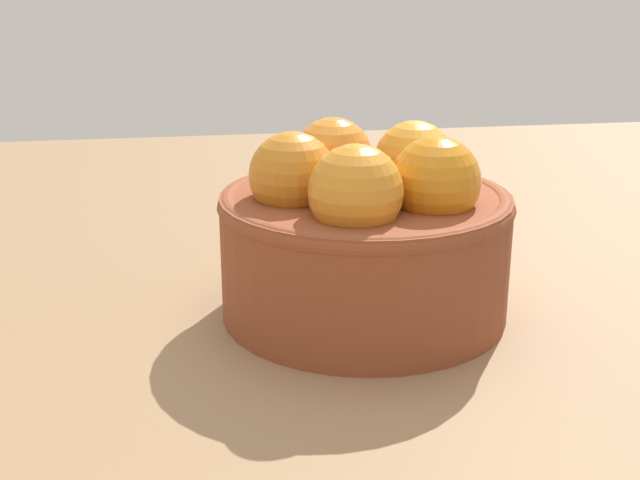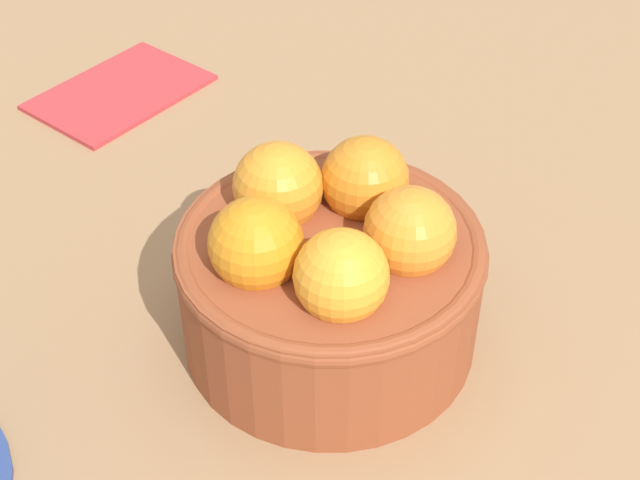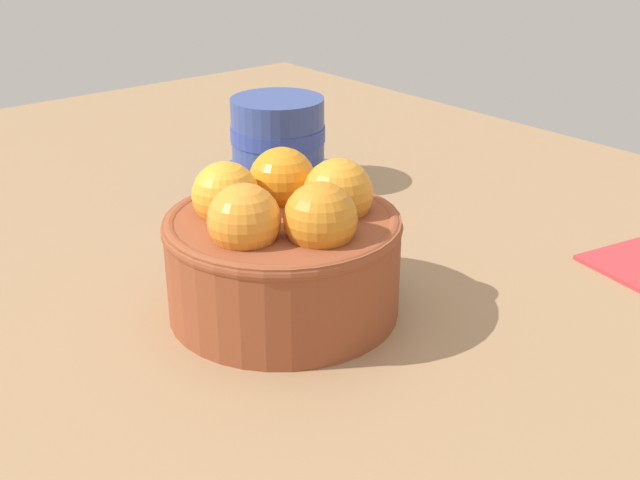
# 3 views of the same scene
# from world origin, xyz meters

# --- Properties ---
(ground_plane) EXTENTS (1.17, 0.89, 0.04)m
(ground_plane) POSITION_xyz_m (0.00, 0.00, -0.02)
(ground_plane) COLOR #997551
(terracotta_bowl) EXTENTS (0.14, 0.14, 0.09)m
(terracotta_bowl) POSITION_xyz_m (0.00, 0.00, 0.04)
(terracotta_bowl) COLOR brown
(terracotta_bowl) RESTS_ON ground_plane
(folded_napkin) EXTENTS (0.12, 0.09, 0.01)m
(folded_napkin) POSITION_xyz_m (0.13, 0.22, 0.00)
(folded_napkin) COLOR #B23338
(folded_napkin) RESTS_ON ground_plane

